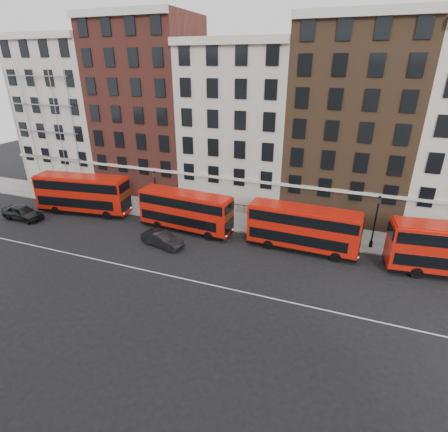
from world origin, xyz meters
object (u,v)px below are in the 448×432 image
at_px(bus_c, 302,228).
at_px(traffic_light, 437,237).
at_px(bus_b, 185,210).
at_px(car_front, 162,239).
at_px(bus_a, 82,193).
at_px(car_rear, 22,212).

relative_size(bus_c, traffic_light, 3.17).
bearing_deg(bus_b, car_front, -93.99).
height_order(bus_b, traffic_light, bus_b).
height_order(bus_c, traffic_light, bus_c).
bearing_deg(car_front, bus_b, 3.68).
height_order(car_front, traffic_light, traffic_light).
relative_size(bus_a, car_front, 2.55).
distance_m(bus_a, bus_c, 25.66).
distance_m(car_rear, traffic_light, 43.02).
relative_size(bus_c, car_front, 2.36).
height_order(bus_a, bus_c, bus_a).
bearing_deg(bus_a, car_front, -25.39).
bearing_deg(bus_b, traffic_light, 9.38).
bearing_deg(bus_c, bus_a, -178.40).
bearing_deg(car_rear, bus_b, -77.02).
bearing_deg(traffic_light, bus_b, -174.90).
relative_size(bus_a, bus_c, 1.08).
height_order(bus_c, car_rear, bus_c).
height_order(bus_b, car_front, bus_b).
xyz_separation_m(bus_c, car_front, (-12.83, -4.03, -1.60)).
distance_m(bus_a, car_front, 13.56).
bearing_deg(bus_a, bus_c, -7.96).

